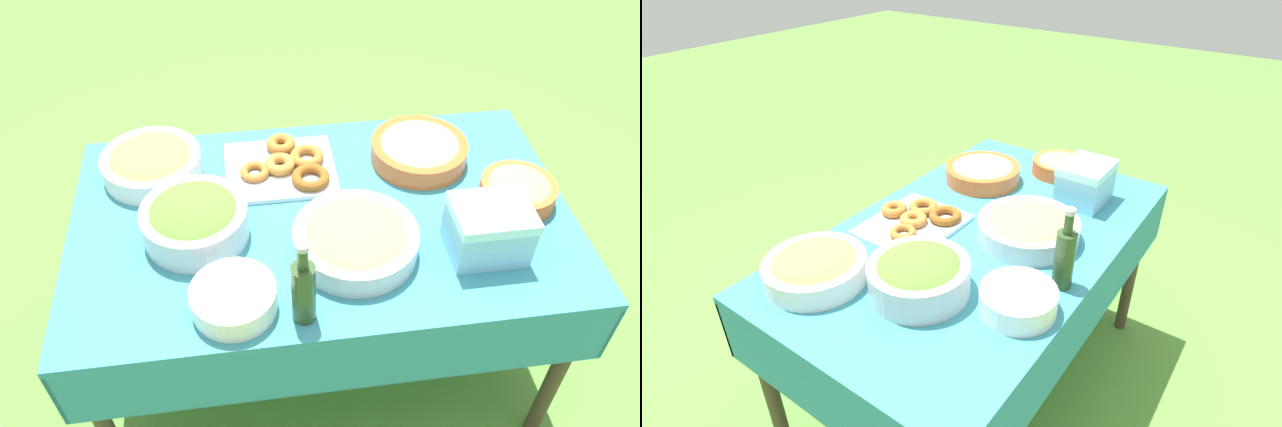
{
  "view_description": "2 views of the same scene",
  "coord_description": "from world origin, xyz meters",
  "views": [
    {
      "loc": [
        0.19,
        1.31,
        2.04
      ],
      "look_at": [
        0.02,
        0.08,
        0.83
      ],
      "focal_mm": 35.0,
      "sensor_mm": 36.0,
      "label": 1
    },
    {
      "loc": [
        1.23,
        0.8,
        1.71
      ],
      "look_at": [
        0.07,
        -0.02,
        0.86
      ],
      "focal_mm": 28.0,
      "sensor_mm": 36.0,
      "label": 2
    }
  ],
  "objects": [
    {
      "name": "picnic_table",
      "position": [
        0.0,
        0.0,
        0.66
      ],
      "size": [
        1.48,
        0.89,
        0.75
      ],
      "color": "teal",
      "rests_on": "ground_plane"
    },
    {
      "name": "plate_stack",
      "position": [
        0.27,
        0.31,
        0.79
      ],
      "size": [
        0.22,
        0.22,
        0.07
      ],
      "color": "white",
      "rests_on": "picnic_table"
    },
    {
      "name": "olive_bowl",
      "position": [
        0.5,
        -0.26,
        0.8
      ],
      "size": [
        0.31,
        0.31,
        0.09
      ],
      "color": "white",
      "rests_on": "picnic_table"
    },
    {
      "name": "olive_oil_bottle",
      "position": [
        0.1,
        0.36,
        0.86
      ],
      "size": [
        0.06,
        0.06,
        0.27
      ],
      "color": "#2D4723",
      "rests_on": "picnic_table"
    },
    {
      "name": "fruit_bowl",
      "position": [
        -0.07,
        0.16,
        0.8
      ],
      "size": [
        0.35,
        0.35,
        0.09
      ],
      "color": "silver",
      "rests_on": "picnic_table"
    },
    {
      "name": "ground_plane",
      "position": [
        0.0,
        0.0,
        0.0
      ],
      "size": [
        14.0,
        14.0,
        0.0
      ],
      "primitive_type": "plane",
      "color": "#568C38"
    },
    {
      "name": "donut_platter",
      "position": [
        0.09,
        -0.21,
        0.77
      ],
      "size": [
        0.35,
        0.32,
        0.05
      ],
      "color": "silver",
      "rests_on": "picnic_table"
    },
    {
      "name": "cooler_box",
      "position": [
        -0.43,
        0.2,
        0.83
      ],
      "size": [
        0.21,
        0.17,
        0.16
      ],
      "color": "#8CC6E5",
      "rests_on": "picnic_table"
    },
    {
      "name": "pasta_bowl",
      "position": [
        -0.34,
        -0.21,
        0.8
      ],
      "size": [
        0.31,
        0.31,
        0.09
      ],
      "color": "#E05B28",
      "rests_on": "picnic_table"
    },
    {
      "name": "bread_bowl",
      "position": [
        -0.59,
        0.02,
        0.79
      ],
      "size": [
        0.23,
        0.23,
        0.08
      ],
      "color": "#E05B28",
      "rests_on": "picnic_table"
    },
    {
      "name": "salad_bowl",
      "position": [
        0.37,
        0.03,
        0.82
      ],
      "size": [
        0.3,
        0.3,
        0.12
      ],
      "color": "silver",
      "rests_on": "picnic_table"
    }
  ]
}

